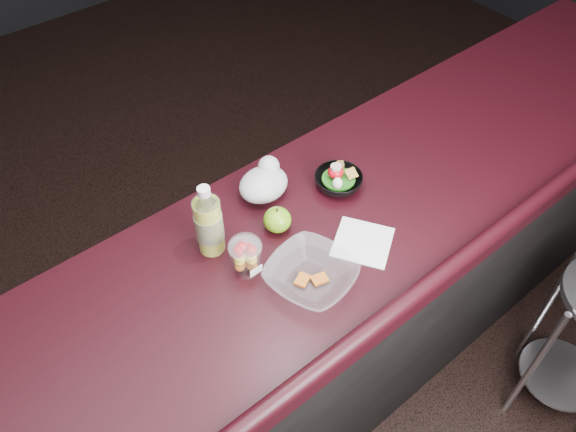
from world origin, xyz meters
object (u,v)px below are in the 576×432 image
object	(u,v)px
fruit_cup	(246,256)
snack_bowl	(338,180)
takeout_bowl	(311,275)
green_apple	(277,220)
lemonade_bottle	(209,224)

from	to	relation	value
fruit_cup	snack_bowl	world-z (taller)	fruit_cup
fruit_cup	takeout_bowl	world-z (taller)	fruit_cup
green_apple	lemonade_bottle	bearing A→B (deg)	162.22
takeout_bowl	snack_bowl	bearing A→B (deg)	36.47
lemonade_bottle	snack_bowl	size ratio (longest dim) A/B	1.39
fruit_cup	green_apple	size ratio (longest dim) A/B	1.53
takeout_bowl	green_apple	bearing A→B (deg)	77.01
snack_bowl	fruit_cup	bearing A→B (deg)	-168.33
fruit_cup	snack_bowl	xyz separation A→B (m)	(0.42, 0.09, -0.04)
lemonade_bottle	fruit_cup	bearing A→B (deg)	-77.80
green_apple	takeout_bowl	size ratio (longest dim) A/B	0.30
green_apple	snack_bowl	bearing A→B (deg)	3.88
lemonade_bottle	green_apple	world-z (taller)	lemonade_bottle
lemonade_bottle	fruit_cup	xyz separation A→B (m)	(0.03, -0.13, -0.03)
fruit_cup	takeout_bowl	bearing A→B (deg)	-50.63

